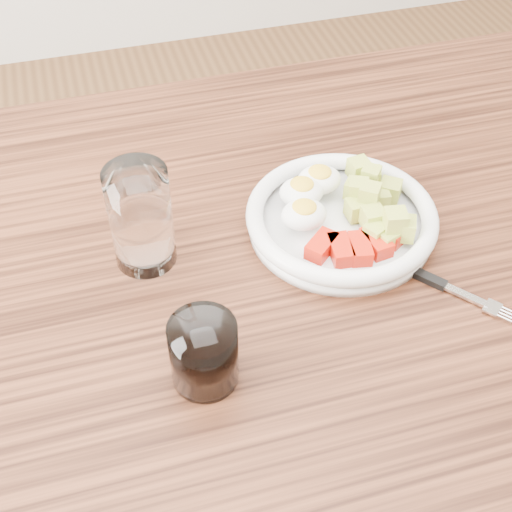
{
  "coord_description": "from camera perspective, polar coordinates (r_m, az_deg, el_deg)",
  "views": [
    {
      "loc": [
        -0.17,
        -0.54,
        1.38
      ],
      "look_at": [
        -0.01,
        0.01,
        0.8
      ],
      "focal_mm": 50.0,
      "sensor_mm": 36.0,
      "label": 1
    }
  ],
  "objects": [
    {
      "name": "dining_table",
      "position": [
        0.91,
        0.79,
        -6.13
      ],
      "size": [
        1.5,
        0.9,
        0.77
      ],
      "color": "brown",
      "rests_on": "ground"
    },
    {
      "name": "bowl",
      "position": [
        0.88,
        6.79,
        3.21
      ],
      "size": [
        0.24,
        0.24,
        0.06
      ],
      "color": "white",
      "rests_on": "dining_table"
    },
    {
      "name": "fork",
      "position": [
        0.85,
        13.76,
        -1.83
      ],
      "size": [
        0.13,
        0.15,
        0.01
      ],
      "color": "black",
      "rests_on": "dining_table"
    },
    {
      "name": "water_glass",
      "position": [
        0.82,
        -9.2,
        3.05
      ],
      "size": [
        0.07,
        0.07,
        0.13
      ],
      "primitive_type": "cylinder",
      "color": "white",
      "rests_on": "dining_table"
    },
    {
      "name": "coffee_glass",
      "position": [
        0.71,
        -4.19,
        -7.77
      ],
      "size": [
        0.07,
        0.07,
        0.08
      ],
      "color": "white",
      "rests_on": "dining_table"
    }
  ]
}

